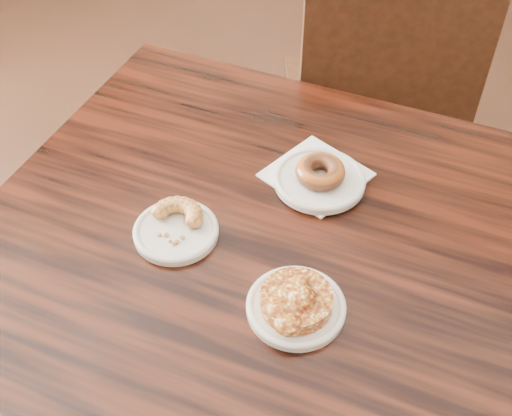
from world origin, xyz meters
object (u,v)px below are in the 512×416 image
(cafe_table, at_px, (253,363))
(chair_far, at_px, (368,103))
(glazed_donut, at_px, (320,171))
(cruller_fragment, at_px, (175,224))
(apple_fritter, at_px, (297,298))

(cafe_table, xyz_separation_m, chair_far, (0.05, 0.88, 0.08))
(cafe_table, distance_m, glazed_donut, 0.46)
(cafe_table, bearing_deg, cruller_fragment, -171.36)
(glazed_donut, distance_m, cruller_fragment, 0.29)
(cruller_fragment, bearing_deg, glazed_donut, 45.19)
(chair_far, distance_m, cruller_fragment, 0.97)
(chair_far, bearing_deg, cruller_fragment, 57.31)
(chair_far, bearing_deg, cafe_table, 65.95)
(chair_far, relative_size, apple_fritter, 5.68)
(cafe_table, distance_m, cruller_fragment, 0.43)
(cafe_table, distance_m, chair_far, 0.89)
(chair_far, xyz_separation_m, glazed_donut, (0.02, -0.69, 0.33))
(chair_far, height_order, apple_fritter, chair_far)
(apple_fritter, bearing_deg, cafe_table, 137.73)
(chair_far, bearing_deg, apple_fritter, 72.43)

